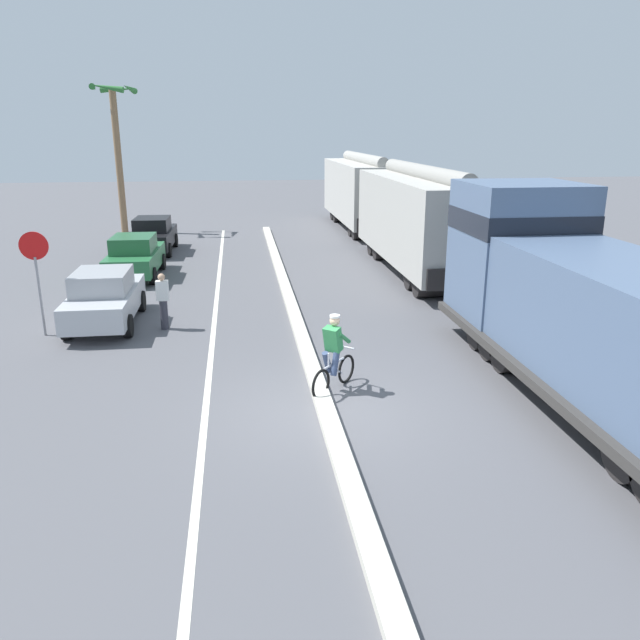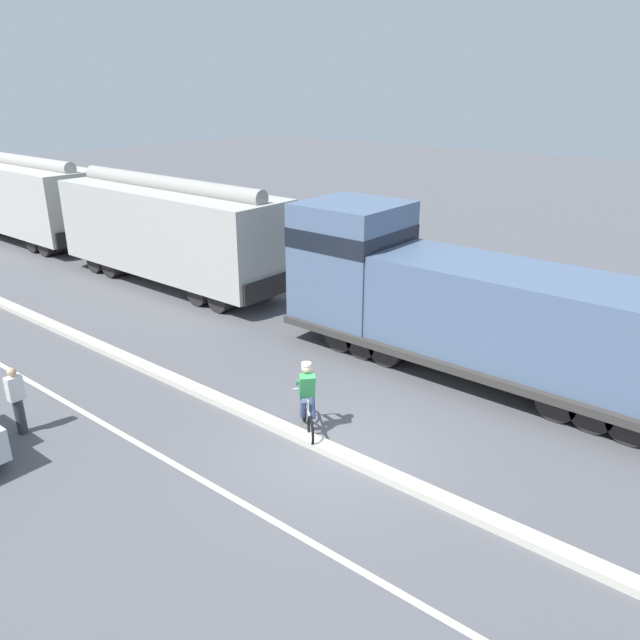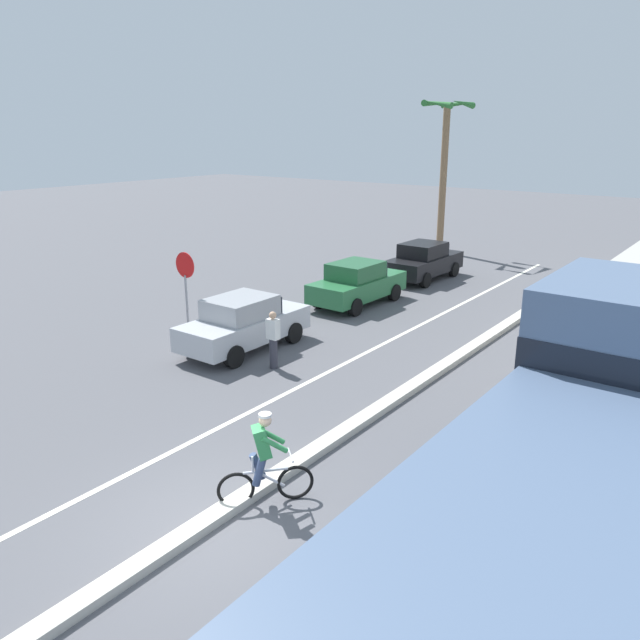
% 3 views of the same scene
% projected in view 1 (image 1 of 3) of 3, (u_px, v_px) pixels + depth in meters
% --- Properties ---
extents(ground_plane, '(120.00, 120.00, 0.00)m').
position_uv_depth(ground_plane, '(325.00, 410.00, 12.66)').
color(ground_plane, '#56565B').
extents(median_curb, '(0.36, 36.00, 0.16)m').
position_uv_depth(median_curb, '(296.00, 320.00, 18.33)').
color(median_curb, beige).
rests_on(median_curb, ground).
extents(lane_stripe, '(0.14, 36.00, 0.01)m').
position_uv_depth(lane_stripe, '(214.00, 326.00, 18.05)').
color(lane_stripe, silver).
rests_on(lane_stripe, ground).
extents(locomotive, '(3.10, 11.61, 4.20)m').
position_uv_depth(locomotive, '(589.00, 315.00, 12.83)').
color(locomotive, slate).
rests_on(locomotive, ground).
extents(hopper_car_lead, '(2.90, 10.60, 4.18)m').
position_uv_depth(hopper_car_lead, '(421.00, 220.00, 24.27)').
color(hopper_car_lead, '#AFACA4').
rests_on(hopper_car_lead, ground).
extents(hopper_car_middle, '(2.90, 10.60, 4.18)m').
position_uv_depth(hopper_car_middle, '(363.00, 192.00, 35.26)').
color(hopper_car_middle, '#B6B4AC').
rests_on(hopper_car_middle, ground).
extents(parked_car_silver, '(1.84, 4.20, 1.62)m').
position_uv_depth(parked_car_silver, '(105.00, 297.00, 17.99)').
color(parked_car_silver, '#B7BABF').
rests_on(parked_car_silver, ground).
extents(parked_car_green, '(1.91, 4.24, 1.62)m').
position_uv_depth(parked_car_green, '(135.00, 256.00, 23.80)').
color(parked_car_green, '#286B3D').
rests_on(parked_car_green, ground).
extents(parked_car_black, '(1.91, 4.24, 1.62)m').
position_uv_depth(parked_car_black, '(153.00, 235.00, 28.67)').
color(parked_car_black, black).
rests_on(parked_car_black, ground).
extents(cyclist, '(1.16, 1.34, 1.71)m').
position_uv_depth(cyclist, '(334.00, 356.00, 13.36)').
color(cyclist, black).
rests_on(cyclist, ground).
extents(stop_sign, '(0.76, 0.08, 2.88)m').
position_uv_depth(stop_sign, '(36.00, 264.00, 16.68)').
color(stop_sign, gray).
rests_on(stop_sign, ground).
extents(palm_tree_near, '(2.34, 2.37, 7.80)m').
position_uv_depth(palm_tree_near, '(116.00, 131.00, 32.98)').
color(palm_tree_near, '#846647').
rests_on(palm_tree_near, ground).
extents(pedestrian_by_cars, '(0.34, 0.22, 1.62)m').
position_uv_depth(pedestrian_by_cars, '(163.00, 300.00, 17.56)').
color(pedestrian_by_cars, '#33333D').
rests_on(pedestrian_by_cars, ground).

